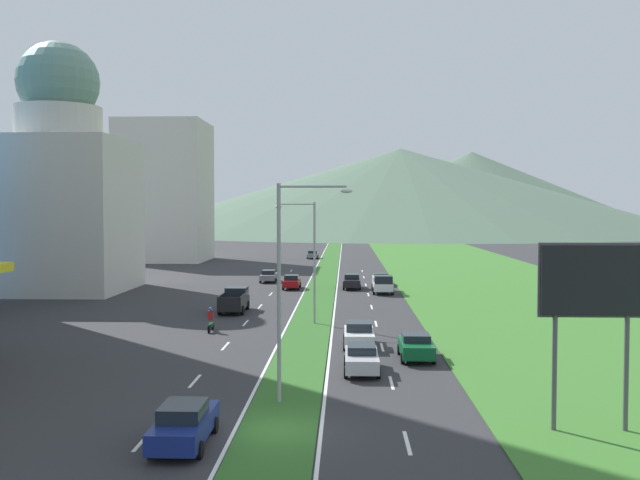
% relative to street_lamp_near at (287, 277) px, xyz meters
% --- Properties ---
extents(ground_plane, '(600.00, 600.00, 0.00)m').
position_rel_street_lamp_near_xyz_m(ground_plane, '(-0.05, -4.19, -5.83)').
color(ground_plane, '#2D2D30').
extents(grass_median, '(3.20, 240.00, 0.06)m').
position_rel_street_lamp_near_xyz_m(grass_median, '(-0.05, 55.81, -5.80)').
color(grass_median, '#2D6023').
rests_on(grass_median, ground_plane).
extents(grass_verge_right, '(24.00, 240.00, 0.06)m').
position_rel_street_lamp_near_xyz_m(grass_verge_right, '(20.55, 55.81, -5.80)').
color(grass_verge_right, '#387028').
rests_on(grass_verge_right, ground_plane).
extents(lane_dash_left_2, '(0.16, 2.80, 0.01)m').
position_rel_street_lamp_near_xyz_m(lane_dash_left_2, '(-5.15, -5.41, -5.82)').
color(lane_dash_left_2, silver).
rests_on(lane_dash_left_2, ground_plane).
extents(lane_dash_left_3, '(0.16, 2.80, 0.01)m').
position_rel_street_lamp_near_xyz_m(lane_dash_left_3, '(-5.15, 3.99, -5.82)').
color(lane_dash_left_3, silver).
rests_on(lane_dash_left_3, ground_plane).
extents(lane_dash_left_4, '(0.16, 2.80, 0.01)m').
position_rel_street_lamp_near_xyz_m(lane_dash_left_4, '(-5.15, 13.38, -5.82)').
color(lane_dash_left_4, silver).
rests_on(lane_dash_left_4, ground_plane).
extents(lane_dash_left_5, '(0.16, 2.80, 0.01)m').
position_rel_street_lamp_near_xyz_m(lane_dash_left_5, '(-5.15, 22.77, -5.82)').
color(lane_dash_left_5, silver).
rests_on(lane_dash_left_5, ground_plane).
extents(lane_dash_left_6, '(0.16, 2.80, 0.01)m').
position_rel_street_lamp_near_xyz_m(lane_dash_left_6, '(-5.15, 32.16, -5.82)').
color(lane_dash_left_6, silver).
rests_on(lane_dash_left_6, ground_plane).
extents(lane_dash_left_7, '(0.16, 2.80, 0.01)m').
position_rel_street_lamp_near_xyz_m(lane_dash_left_7, '(-5.15, 41.55, -5.82)').
color(lane_dash_left_7, silver).
rests_on(lane_dash_left_7, ground_plane).
extents(lane_dash_left_8, '(0.16, 2.80, 0.01)m').
position_rel_street_lamp_near_xyz_m(lane_dash_left_8, '(-5.15, 50.94, -5.82)').
color(lane_dash_left_8, silver).
rests_on(lane_dash_left_8, ground_plane).
extents(lane_dash_left_9, '(0.16, 2.80, 0.01)m').
position_rel_street_lamp_near_xyz_m(lane_dash_left_9, '(-5.15, 60.33, -5.82)').
color(lane_dash_left_9, silver).
rests_on(lane_dash_left_9, ground_plane).
extents(lane_dash_left_10, '(0.16, 2.80, 0.01)m').
position_rel_street_lamp_near_xyz_m(lane_dash_left_10, '(-5.15, 69.72, -5.82)').
color(lane_dash_left_10, silver).
rests_on(lane_dash_left_10, ground_plane).
extents(lane_dash_right_2, '(0.16, 2.80, 0.01)m').
position_rel_street_lamp_near_xyz_m(lane_dash_right_2, '(5.05, -5.41, -5.82)').
color(lane_dash_right_2, silver).
rests_on(lane_dash_right_2, ground_plane).
extents(lane_dash_right_3, '(0.16, 2.80, 0.01)m').
position_rel_street_lamp_near_xyz_m(lane_dash_right_3, '(5.05, 3.99, -5.82)').
color(lane_dash_right_3, silver).
rests_on(lane_dash_right_3, ground_plane).
extents(lane_dash_right_4, '(0.16, 2.80, 0.01)m').
position_rel_street_lamp_near_xyz_m(lane_dash_right_4, '(5.05, 13.38, -5.82)').
color(lane_dash_right_4, silver).
rests_on(lane_dash_right_4, ground_plane).
extents(lane_dash_right_5, '(0.16, 2.80, 0.01)m').
position_rel_street_lamp_near_xyz_m(lane_dash_right_5, '(5.05, 22.77, -5.82)').
color(lane_dash_right_5, silver).
rests_on(lane_dash_right_5, ground_plane).
extents(lane_dash_right_6, '(0.16, 2.80, 0.01)m').
position_rel_street_lamp_near_xyz_m(lane_dash_right_6, '(5.05, 32.16, -5.82)').
color(lane_dash_right_6, silver).
rests_on(lane_dash_right_6, ground_plane).
extents(lane_dash_right_7, '(0.16, 2.80, 0.01)m').
position_rel_street_lamp_near_xyz_m(lane_dash_right_7, '(5.05, 41.55, -5.82)').
color(lane_dash_right_7, silver).
rests_on(lane_dash_right_7, ground_plane).
extents(lane_dash_right_8, '(0.16, 2.80, 0.01)m').
position_rel_street_lamp_near_xyz_m(lane_dash_right_8, '(5.05, 50.94, -5.82)').
color(lane_dash_right_8, silver).
rests_on(lane_dash_right_8, ground_plane).
extents(lane_dash_right_9, '(0.16, 2.80, 0.01)m').
position_rel_street_lamp_near_xyz_m(lane_dash_right_9, '(5.05, 60.33, -5.82)').
color(lane_dash_right_9, silver).
rests_on(lane_dash_right_9, ground_plane).
extents(lane_dash_right_10, '(0.16, 2.80, 0.01)m').
position_rel_street_lamp_near_xyz_m(lane_dash_right_10, '(5.05, 69.72, -5.82)').
color(lane_dash_right_10, silver).
rests_on(lane_dash_right_10, ground_plane).
extents(edge_line_median_left, '(0.16, 240.00, 0.01)m').
position_rel_street_lamp_near_xyz_m(edge_line_median_left, '(-1.80, 55.81, -5.82)').
color(edge_line_median_left, silver).
rests_on(edge_line_median_left, ground_plane).
extents(edge_line_median_right, '(0.16, 240.00, 0.01)m').
position_rel_street_lamp_near_xyz_m(edge_line_median_right, '(1.70, 55.81, -5.82)').
color(edge_line_median_right, silver).
rests_on(edge_line_median_right, ground_plane).
extents(domed_building, '(14.41, 14.41, 26.90)m').
position_rel_street_lamp_near_xyz_m(domed_building, '(-28.27, 43.75, 5.23)').
color(domed_building, beige).
rests_on(domed_building, ground_plane).
extents(midrise_colored, '(14.39, 14.39, 23.75)m').
position_rel_street_lamp_near_xyz_m(midrise_colored, '(-28.33, 88.82, 6.05)').
color(midrise_colored, beige).
rests_on(midrise_colored, ground_plane).
extents(hill_far_left, '(121.02, 121.02, 26.91)m').
position_rel_street_lamp_near_xyz_m(hill_far_left, '(-110.42, 234.33, 7.62)').
color(hill_far_left, '#3D5647').
rests_on(hill_far_left, ground_plane).
extents(hill_far_center, '(221.66, 221.66, 33.34)m').
position_rel_street_lamp_near_xyz_m(hill_far_center, '(24.85, 258.54, 10.84)').
color(hill_far_center, '#516B56').
rests_on(hill_far_center, ground_plane).
extents(hill_far_right, '(156.32, 156.32, 33.26)m').
position_rel_street_lamp_near_xyz_m(hill_far_right, '(56.67, 276.08, 10.80)').
color(hill_far_right, '#516B56').
rests_on(hill_far_right, ground_plane).
extents(street_lamp_near, '(3.46, 0.28, 10.12)m').
position_rel_street_lamp_near_xyz_m(street_lamp_near, '(0.00, 0.00, 0.00)').
color(street_lamp_near, '#99999E').
rests_on(street_lamp_near, ground_plane).
extents(street_lamp_mid, '(3.17, 0.39, 9.46)m').
position_rel_street_lamp_near_xyz_m(street_lamp_mid, '(-0.08, 22.58, -0.37)').
color(street_lamp_mid, '#99999E').
rests_on(street_lamp_mid, ground_plane).
extents(billboard_roadside, '(4.26, 0.28, 7.62)m').
position_rel_street_lamp_near_xyz_m(billboard_roadside, '(12.50, -3.80, -0.15)').
color(billboard_roadside, '#4C4C51').
rests_on(billboard_roadside, ground_plane).
extents(car_0, '(1.93, 4.69, 1.46)m').
position_rel_street_lamp_near_xyz_m(car_0, '(-6.70, 54.02, -5.08)').
color(car_0, slate).
rests_on(car_0, ground_plane).
extents(car_1, '(1.97, 4.17, 1.45)m').
position_rel_street_lamp_near_xyz_m(car_1, '(-3.22, 94.74, -5.09)').
color(car_1, slate).
rests_on(car_1, ground_plane).
extents(car_2, '(1.98, 4.78, 1.63)m').
position_rel_street_lamp_near_xyz_m(car_2, '(-3.43, -5.96, -5.01)').
color(car_2, navy).
rests_on(car_2, ground_plane).
extents(car_3, '(1.92, 4.01, 1.57)m').
position_rel_street_lamp_near_xyz_m(car_3, '(-3.33, 46.53, -5.04)').
color(car_3, maroon).
rests_on(car_3, ground_plane).
extents(car_4, '(1.94, 4.45, 1.49)m').
position_rel_street_lamp_near_xyz_m(car_4, '(3.56, 6.31, -5.05)').
color(car_4, '#B2B2B7').
rests_on(car_4, ground_plane).
extents(car_5, '(1.96, 4.67, 1.39)m').
position_rel_street_lamp_near_xyz_m(car_5, '(6.86, 50.96, -5.11)').
color(car_5, silver).
rests_on(car_5, ground_plane).
extents(car_7, '(2.00, 4.78, 1.63)m').
position_rel_street_lamp_near_xyz_m(car_7, '(3.37, 47.09, -5.01)').
color(car_7, black).
rests_on(car_7, ground_plane).
extents(car_8, '(2.04, 4.47, 1.60)m').
position_rel_street_lamp_near_xyz_m(car_8, '(3.56, 13.57, -5.02)').
color(car_8, silver).
rests_on(car_8, ground_plane).
extents(car_9, '(2.01, 4.23, 1.50)m').
position_rel_street_lamp_near_xyz_m(car_9, '(6.88, 9.85, -5.05)').
color(car_9, '#0C5128').
rests_on(car_9, ground_plane).
extents(pickup_truck_0, '(2.18, 5.40, 2.00)m').
position_rel_street_lamp_near_xyz_m(pickup_truck_0, '(-6.98, 28.88, -4.85)').
color(pickup_truck_0, black).
rests_on(pickup_truck_0, ground_plane).
extents(pickup_truck_1, '(2.18, 5.40, 2.00)m').
position_rel_street_lamp_near_xyz_m(pickup_truck_1, '(6.60, 42.81, -4.85)').
color(pickup_truck_1, silver).
rests_on(pickup_truck_1, ground_plane).
extents(motorcycle_rider, '(0.36, 2.00, 1.80)m').
position_rel_street_lamp_near_xyz_m(motorcycle_rider, '(-7.13, 18.79, -5.08)').
color(motorcycle_rider, black).
rests_on(motorcycle_rider, ground_plane).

